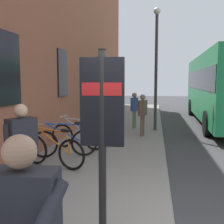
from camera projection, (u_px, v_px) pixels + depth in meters
ground at (193, 143)px, 9.48m from camera, size 60.00×60.00×0.00m
sidewalk_pavement at (121, 129)px, 11.86m from camera, size 24.00×3.50×0.12m
station_facade at (80, 22)px, 12.62m from camera, size 22.00×0.65×9.70m
bicycle_beside_lamp at (53, 151)px, 6.40m from camera, size 0.66×1.71×0.97m
bicycle_far_end at (65, 142)px, 7.27m from camera, size 0.70×1.69×0.97m
bicycle_leaning_wall at (78, 136)px, 8.14m from camera, size 0.50×1.75×0.97m
transit_info_sign at (102, 114)px, 3.41m from camera, size 0.10×0.55×2.40m
city_bus at (224, 85)px, 13.47m from camera, size 10.57×2.89×3.35m
pedestrian_crossing_street at (22, 143)px, 4.48m from camera, size 0.56×0.44×1.65m
pedestrian_by_facade at (134, 107)px, 11.71m from camera, size 0.57×0.30×1.52m
pedestrian_near_bus at (143, 111)px, 10.02m from camera, size 0.57×0.33×1.53m
street_lamp at (156, 58)px, 10.95m from camera, size 0.28×0.28×4.90m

